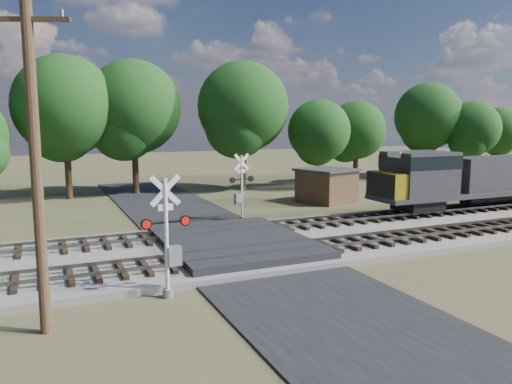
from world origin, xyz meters
name	(u,v)px	position (x,y,z in m)	size (l,w,h in m)	color
ground	(238,252)	(0.00, 0.00, 0.00)	(160.00, 160.00, 0.00)	#3C4424
ballast_bed	(392,230)	(10.00, 0.50, 0.15)	(140.00, 10.00, 0.30)	gray
road	(238,251)	(0.00, 0.00, 0.04)	(7.00, 60.00, 0.08)	black
crossing_panel	(234,244)	(0.00, 0.50, 0.32)	(7.00, 9.00, 0.62)	#262628
track_near	(312,247)	(3.12, -2.00, 0.41)	(140.00, 2.60, 0.33)	black
track_far	(269,227)	(3.12, 3.00, 0.41)	(140.00, 2.60, 0.33)	black
crossing_signal_near	(169,247)	(-4.68, -4.98, 1.92)	(1.86, 0.40, 4.61)	silver
crossing_signal_far	(241,193)	(3.00, 7.06, 1.85)	(1.78, 0.45, 4.44)	silver
utility_pole	(36,162)	(-8.98, -6.54, 5.33)	(2.33, 1.04, 10.06)	#3E2E1C
equipment_shed	(327,185)	(12.22, 11.50, 1.38)	(5.03, 5.03, 2.72)	#472C1E
treeline	(216,118)	(6.17, 20.89, 6.76)	(78.66, 10.56, 11.97)	black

